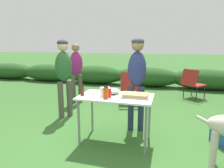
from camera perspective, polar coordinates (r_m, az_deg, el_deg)
The scene contains 15 objects.
ground_plane at distance 3.26m, azimuth 1.00°, elevation -16.12°, with size 60.00×60.00×0.00m, color #336028.
shrub_hedge at distance 7.33m, azimuth 9.78°, elevation 2.05°, with size 14.40×0.90×0.69m.
folding_table at distance 3.01m, azimuth 1.04°, elevation -4.86°, with size 1.10×0.64×0.74m.
food_tray at distance 2.94m, azimuth 6.77°, elevation -3.27°, with size 0.41×0.27×0.06m.
plate_stack at distance 3.16m, azimuth -4.88°, elevation -2.47°, with size 0.20×0.20×0.02m, color white.
mixing_bowl at distance 3.12m, azimuth -0.03°, elevation -1.97°, with size 0.25×0.25×0.09m, color #ADBC99.
paper_cup_stack at distance 2.96m, azimuth -2.69°, elevation -2.26°, with size 0.08×0.08×0.14m, color white.
hot_sauce_bottle at distance 2.84m, azimuth -1.75°, elevation -2.33°, with size 0.08×0.08×0.20m.
bbq_sauce_bottle at distance 3.05m, azimuth -8.45°, elevation -1.83°, with size 0.06×0.06×0.16m.
ketchup_bottle at distance 2.92m, azimuth -0.94°, elevation -2.23°, with size 0.07×0.07×0.17m.
standing_person_in_gray_fleece at distance 3.52m, azimuth 7.13°, elevation 3.53°, with size 0.38×0.49×1.61m.
standing_person_in_navy_coat at distance 4.16m, azimuth -13.60°, elevation 3.89°, with size 0.41×0.43×1.59m.
standing_person_with_beanie at distance 5.20m, azimuth -10.18°, elevation 4.66°, with size 0.41×0.40×1.52m.
camp_chair_green_behind_table at distance 5.05m, azimuth 5.10°, elevation -0.56°, with size 0.60×0.69×0.83m.
camp_chair_near_hedge at distance 5.95m, azimuth 22.01°, elevation 0.47°, with size 0.73×0.75×0.83m.
Camera 1 is at (0.73, -2.80, 1.50)m, focal length 32.00 mm.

